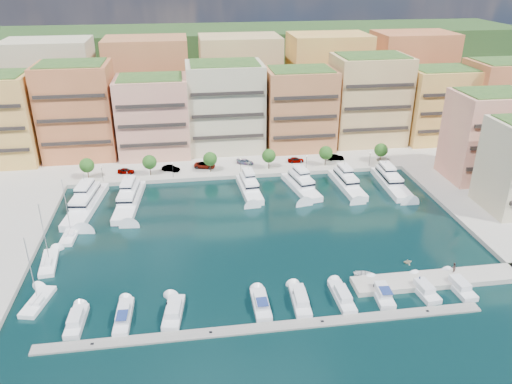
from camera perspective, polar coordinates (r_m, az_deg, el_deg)
ground at (r=107.07m, az=0.23°, el=-4.81°), size 400.00×400.00×0.00m
north_quay at (r=163.38m, az=-3.01°, el=5.98°), size 220.00×64.00×2.00m
hillside at (r=209.19m, az=-4.31°, el=10.22°), size 240.00×40.00×58.00m
south_pontoon at (r=82.34m, az=1.30°, el=-15.30°), size 72.00×2.20×0.35m
finger_pier at (r=98.18m, az=20.12°, el=-9.59°), size 32.00×5.00×2.00m
apartment_1 at (r=152.02m, az=-19.69°, el=8.74°), size 20.00×16.50×26.80m
apartment_2 at (r=147.89m, az=-11.66°, el=8.45°), size 20.00×15.50×22.80m
apartment_3 at (r=149.60m, az=-3.53°, el=9.70°), size 22.00×16.50×25.80m
apartment_4 at (r=151.31m, az=4.99°, el=9.44°), size 20.00×15.50×23.80m
apartment_5 at (r=159.12m, az=12.72°, el=10.27°), size 22.00×16.50×26.80m
apartment_6 at (r=166.88m, az=20.08°, el=9.33°), size 20.00×15.50×22.80m
apartment_7 at (r=175.27m, az=26.29°, el=9.31°), size 22.00×16.50×24.80m
apartment_east_a at (r=141.19m, az=24.79°, el=5.84°), size 18.00×14.50×22.80m
backblock_0 at (r=174.87m, az=-22.14°, el=10.93°), size 26.00×18.00×30.00m
backblock_1 at (r=170.32m, az=-12.12°, el=11.86°), size 26.00×18.00×30.00m
backblock_2 at (r=171.00m, az=-1.83°, el=12.44°), size 26.00×18.00×30.00m
backblock_3 at (r=176.84m, az=8.12°, el=12.64°), size 26.00×18.00×30.00m
backblock_4 at (r=187.36m, az=17.18°, el=12.49°), size 26.00×18.00×30.00m
tree_0 at (r=136.91m, az=-18.77°, el=2.90°), size 3.80×3.80×5.65m
tree_1 at (r=134.78m, az=-12.08°, el=3.36°), size 3.80×3.80×5.65m
tree_2 at (r=134.52m, az=-5.27°, el=3.78°), size 3.80×3.80×5.65m
tree_3 at (r=136.16m, az=1.48°, el=4.15°), size 3.80×3.80×5.65m
tree_4 at (r=139.62m, az=7.98°, el=4.45°), size 3.80×3.80×5.65m
tree_5 at (r=144.78m, az=14.10°, el=4.68°), size 3.80×3.80×5.65m
lamppost_0 at (r=134.43m, az=-17.19°, el=2.29°), size 0.30×0.30×4.20m
lamppost_1 at (r=132.66m, az=-9.51°, el=2.80°), size 0.30×0.30×4.20m
lamppost_2 at (r=133.31m, az=-1.76°, el=3.26°), size 0.30×0.30×4.20m
lamppost_3 at (r=136.36m, az=5.79°, el=3.65°), size 0.30×0.30×4.20m
lamppost_4 at (r=141.65m, az=12.90°, el=3.96°), size 0.30×0.30×4.20m
yacht_0 at (r=124.55m, az=-18.82°, el=-1.11°), size 7.91×23.08×7.30m
yacht_1 at (r=123.44m, az=-14.24°, el=-0.79°), size 6.54×21.82×7.30m
yacht_3 at (r=125.78m, az=-0.80°, el=0.58°), size 5.14×16.16×7.30m
yacht_4 at (r=127.68m, az=5.12°, el=0.81°), size 7.45×17.31×7.30m
yacht_5 at (r=130.48m, az=10.30°, el=1.10°), size 5.23×17.87×7.30m
yacht_6 at (r=133.78m, az=15.12°, el=1.22°), size 5.20×19.61×7.30m
cruiser_0 at (r=87.63m, az=-19.84°, el=-13.74°), size 2.85×8.00×2.55m
cruiser_1 at (r=86.25m, az=-14.90°, el=-13.65°), size 2.73×9.20×2.66m
cruiser_2 at (r=85.54m, az=-9.40°, el=-13.43°), size 3.95×8.89×2.55m
cruiser_4 at (r=86.09m, az=0.57°, el=-12.73°), size 2.64×8.28×2.66m
cruiser_5 at (r=87.21m, az=5.07°, el=-12.29°), size 3.07×8.98×2.55m
cruiser_6 at (r=88.98m, az=9.81°, el=-11.74°), size 2.68×9.06×2.55m
cruiser_7 at (r=91.20m, az=14.15°, el=-11.17°), size 3.18×8.33×2.66m
cruiser_8 at (r=94.18m, az=18.53°, el=-10.53°), size 3.60×8.16×2.55m
cruiser_9 at (r=97.16m, az=22.11°, el=-9.96°), size 3.31×8.50×2.55m
sailboat_1 at (r=104.68m, az=-22.58°, el=-7.53°), size 3.73×9.70×13.20m
sailboat_0 at (r=94.55m, az=-23.66°, el=-11.49°), size 4.67×8.77×13.20m
sailboat_2 at (r=113.31m, az=-20.40°, el=-4.56°), size 3.28×9.64×13.20m
tender_1 at (r=101.37m, az=16.95°, el=-7.60°), size 1.78×1.55×0.91m
tender_0 at (r=95.84m, az=12.19°, el=-9.12°), size 3.97×3.07×0.76m
car_0 at (r=138.56m, az=-14.64°, el=2.36°), size 4.61×2.46×1.49m
car_1 at (r=137.48m, az=-9.71°, el=2.68°), size 5.10×3.54×1.59m
car_2 at (r=138.45m, az=-5.88°, el=3.08°), size 6.28×3.97×1.61m
car_3 at (r=140.43m, az=-1.25°, el=3.48°), size 5.12×3.69×1.38m
car_4 at (r=142.02m, az=4.57°, el=3.70°), size 4.65×2.13×1.55m
car_5 at (r=145.11m, az=9.09°, el=3.93°), size 4.83×2.19×1.54m
person_0 at (r=94.18m, az=18.19°, el=-9.55°), size 0.48×0.64×1.59m
person_1 at (r=99.53m, az=21.65°, el=-8.01°), size 1.15×1.06×1.90m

